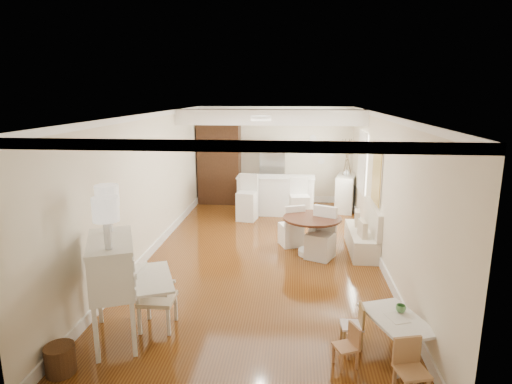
% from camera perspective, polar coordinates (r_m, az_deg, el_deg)
% --- Properties ---
extents(room, '(9.00, 9.04, 2.82)m').
position_cam_1_polar(room, '(8.42, 1.38, 4.89)').
color(room, brown).
rests_on(room, ground).
extents(secretary_bureau, '(1.42, 1.43, 1.38)m').
position_cam_1_polar(secretary_bureau, '(5.97, -18.47, -12.28)').
color(secretary_bureau, white).
rests_on(secretary_bureau, ground).
extents(gustavian_armchair, '(0.52, 0.52, 0.88)m').
position_cam_1_polar(gustavian_armchair, '(6.19, -13.02, -13.58)').
color(gustavian_armchair, silver).
rests_on(gustavian_armchair, ground).
extents(wicker_basket, '(0.44, 0.44, 0.34)m').
position_cam_1_polar(wicker_basket, '(5.78, -24.65, -19.63)').
color(wicker_basket, '#4F3018').
rests_on(wicker_basket, ground).
extents(kids_table, '(0.88, 1.10, 0.48)m').
position_cam_1_polar(kids_table, '(5.87, 18.10, -17.72)').
color(kids_table, white).
rests_on(kids_table, ground).
extents(kids_chair_a, '(0.33, 0.33, 0.53)m').
position_cam_1_polar(kids_chair_a, '(5.47, 11.86, -19.47)').
color(kids_chair_a, '#B57D52').
rests_on(kids_chair_a, ground).
extents(kids_chair_b, '(0.29, 0.29, 0.57)m').
position_cam_1_polar(kids_chair_b, '(5.86, 12.66, -16.89)').
color(kids_chair_b, '#A17F49').
rests_on(kids_chair_b, ground).
extents(kids_chair_c, '(0.38, 0.38, 0.65)m').
position_cam_1_polar(kids_chair_c, '(5.15, 20.08, -21.46)').
color(kids_chair_c, '#AC7B4E').
rests_on(kids_chair_c, ground).
extents(banquette, '(0.52, 1.60, 0.98)m').
position_cam_1_polar(banquette, '(9.01, 13.93, -4.69)').
color(banquette, silver).
rests_on(banquette, ground).
extents(dining_table, '(1.44, 1.44, 0.79)m').
position_cam_1_polar(dining_table, '(8.64, 7.44, -5.85)').
color(dining_table, '#4B2618').
rests_on(dining_table, ground).
extents(slip_chair_near, '(0.64, 0.65, 1.01)m').
position_cam_1_polar(slip_chair_near, '(8.47, 8.62, -5.48)').
color(slip_chair_near, white).
rests_on(slip_chair_near, ground).
extents(slip_chair_far, '(0.57, 0.58, 0.92)m').
position_cam_1_polar(slip_chair_far, '(9.12, 4.70, -4.33)').
color(slip_chair_far, white).
rests_on(slip_chair_far, ground).
extents(breakfast_counter, '(2.05, 0.65, 1.03)m').
position_cam_1_polar(breakfast_counter, '(11.42, 2.63, -0.43)').
color(breakfast_counter, white).
rests_on(breakfast_counter, ground).
extents(bar_stool_left, '(0.54, 0.54, 1.17)m').
position_cam_1_polar(bar_stool_left, '(10.85, -1.21, -0.77)').
color(bar_stool_left, white).
rests_on(bar_stool_left, ground).
extents(bar_stool_right, '(0.52, 0.52, 1.14)m').
position_cam_1_polar(bar_stool_right, '(10.59, 5.80, -1.25)').
color(bar_stool_right, white).
rests_on(bar_stool_right, ground).
extents(pantry_cabinet, '(1.20, 0.60, 2.30)m').
position_cam_1_polar(pantry_cabinet, '(12.54, -4.89, 3.71)').
color(pantry_cabinet, '#381E11').
rests_on(pantry_cabinet, ground).
extents(fridge, '(0.75, 0.65, 1.80)m').
position_cam_1_polar(fridge, '(12.36, 3.82, 2.42)').
color(fridge, silver).
rests_on(fridge, ground).
extents(sideboard, '(0.66, 1.10, 0.98)m').
position_cam_1_polar(sideboard, '(12.03, 11.84, -0.11)').
color(sideboard, beige).
rests_on(sideboard, ground).
extents(pencil_cup, '(0.15, 0.15, 0.10)m').
position_cam_1_polar(pencil_cup, '(5.87, 18.74, -14.51)').
color(pencil_cup, '#5F9D5C').
rests_on(pencil_cup, kids_table).
extents(branch_vase, '(0.19, 0.19, 0.17)m').
position_cam_1_polar(branch_vase, '(11.91, 11.95, 2.60)').
color(branch_vase, white).
rests_on(branch_vase, sideboard).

